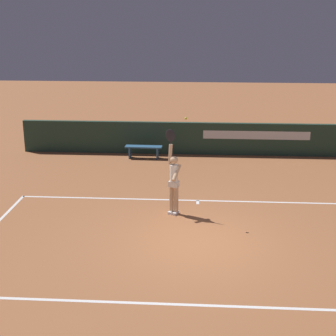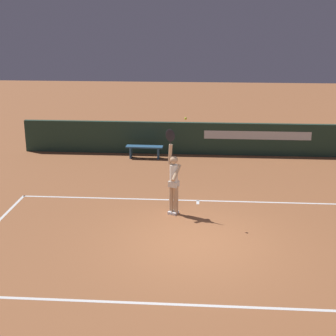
% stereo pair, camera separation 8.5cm
% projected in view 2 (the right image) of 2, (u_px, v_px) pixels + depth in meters
% --- Properties ---
extents(ground_plane, '(60.00, 60.00, 0.00)m').
position_uv_depth(ground_plane, '(196.00, 242.00, 11.99)').
color(ground_plane, '#9D5D37').
extents(court_lines, '(10.74, 5.65, 0.00)m').
position_uv_depth(court_lines, '(196.00, 241.00, 12.06)').
color(court_lines, white).
rests_on(court_lines, ground).
extents(back_wall, '(14.06, 0.19, 1.27)m').
position_uv_depth(back_wall, '(200.00, 138.00, 19.42)').
color(back_wall, '#223D30').
rests_on(back_wall, ground).
extents(tennis_player, '(0.47, 0.47, 2.41)m').
position_uv_depth(tennis_player, '(174.00, 180.00, 13.44)').
color(tennis_player, tan).
rests_on(tennis_player, ground).
extents(tennis_ball, '(0.07, 0.07, 0.07)m').
position_uv_depth(tennis_ball, '(186.00, 118.00, 12.60)').
color(tennis_ball, '#D2E434').
extents(courtside_bench_near, '(1.42, 0.40, 0.48)m').
position_uv_depth(courtside_bench_near, '(144.00, 149.00, 18.95)').
color(courtside_bench_near, '#2D5A82').
rests_on(courtside_bench_near, ground).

